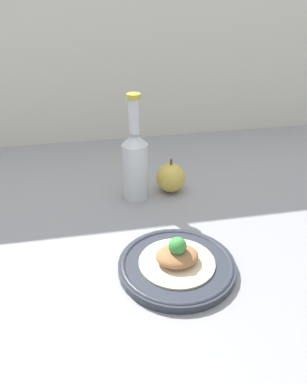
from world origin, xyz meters
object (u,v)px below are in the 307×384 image
(plated_food, at_px, (177,257))
(cider_bottle, at_px, (135,162))
(apple, at_px, (171,178))
(plate, at_px, (177,265))

(plated_food, height_order, cider_bottle, cider_bottle)
(apple, bearing_deg, plate, -101.17)
(plate, height_order, apple, apple)
(plated_food, distance_m, cider_bottle, 0.29)
(plate, height_order, cider_bottle, cider_bottle)
(plate, bearing_deg, apple, 78.83)
(plate, bearing_deg, plated_food, 135.00)
(cider_bottle, bearing_deg, plate, -83.30)
(plate, relative_size, plated_food, 1.54)
(plated_food, distance_m, apple, 0.31)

